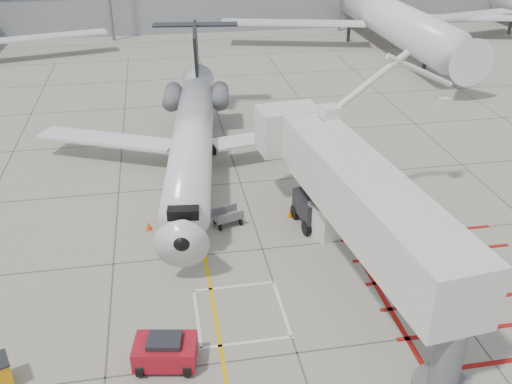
{
  "coord_description": "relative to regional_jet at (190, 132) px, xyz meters",
  "views": [
    {
      "loc": [
        -4.89,
        -21.53,
        17.66
      ],
      "look_at": [
        0.0,
        6.0,
        2.5
      ],
      "focal_mm": 40.0,
      "sensor_mm": 36.0,
      "label": 1
    }
  ],
  "objects": [
    {
      "name": "baggage_cart",
      "position": [
        1.65,
        -5.22,
        -3.3
      ],
      "size": [
        1.88,
        1.48,
        1.04
      ],
      "primitive_type": null,
      "rotation": [
        0.0,
        0.0,
        0.3
      ],
      "color": "slate",
      "rests_on": "ground_plane"
    },
    {
      "name": "ground_power_unit",
      "position": [
        7.46,
        -7.12,
        -2.79
      ],
      "size": [
        3.0,
        2.47,
        2.06
      ],
      "primitive_type": null,
      "rotation": [
        0.0,
        0.0,
        0.43
      ],
      "color": "silver",
      "rests_on": "ground_plane"
    },
    {
      "name": "ground_plane",
      "position": [
        3.18,
        -12.11,
        -3.82
      ],
      "size": [
        260.0,
        260.0,
        0.0
      ],
      "primitive_type": "plane",
      "color": "gray",
      "rests_on": "ground"
    },
    {
      "name": "jet_bridge",
      "position": [
        7.56,
        -12.27,
        0.17
      ],
      "size": [
        11.61,
        20.89,
        7.99
      ],
      "primitive_type": null,
      "rotation": [
        0.0,
        0.0,
        0.11
      ],
      "color": "silver",
      "rests_on": "ground_plane"
    },
    {
      "name": "regional_jet",
      "position": [
        0.0,
        0.0,
        0.0
      ],
      "size": [
        26.42,
        31.7,
        7.64
      ],
      "primitive_type": null,
      "rotation": [
        0.0,
        0.0,
        -0.12
      ],
      "color": "silver",
      "rests_on": "ground_plane"
    },
    {
      "name": "cone_side",
      "position": [
        5.44,
        -5.03,
        -3.58
      ],
      "size": [
        0.35,
        0.35,
        0.49
      ],
      "primitive_type": "cone",
      "color": "orange",
      "rests_on": "ground_plane"
    },
    {
      "name": "cone_nose",
      "position": [
        -2.93,
        -4.98,
        -3.57
      ],
      "size": [
        0.36,
        0.36,
        0.5
      ],
      "primitive_type": "cone",
      "color": "#EB450C",
      "rests_on": "ground_plane"
    },
    {
      "name": "pushback_tug",
      "position": [
        -2.33,
        -15.76,
        -3.08
      ],
      "size": [
        2.78,
        2.01,
        1.49
      ],
      "primitive_type": null,
      "rotation": [
        0.0,
        0.0,
        -0.17
      ],
      "color": "#A5101F",
      "rests_on": "ground_plane"
    }
  ]
}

